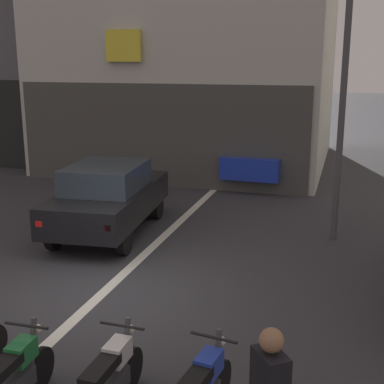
% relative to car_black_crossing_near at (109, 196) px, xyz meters
% --- Properties ---
extents(ground_plane, '(120.00, 120.00, 0.00)m').
position_rel_car_black_crossing_near_xyz_m(ground_plane, '(1.28, -3.04, -0.89)').
color(ground_plane, '#333338').
extents(lane_centre_line, '(0.20, 18.00, 0.01)m').
position_rel_car_black_crossing_near_xyz_m(lane_centre_line, '(1.28, 2.96, -0.88)').
color(lane_centre_line, silver).
rests_on(lane_centre_line, ground).
extents(car_black_crossing_near, '(2.13, 4.24, 1.64)m').
position_rel_car_black_crossing_near_xyz_m(car_black_crossing_near, '(0.00, 0.00, 0.00)').
color(car_black_crossing_near, black).
rests_on(car_black_crossing_near, ground).
extents(car_blue_down_street, '(1.90, 4.16, 1.64)m').
position_rel_car_black_crossing_near_xyz_m(car_blue_down_street, '(2.48, 6.45, 0.00)').
color(car_blue_down_street, black).
rests_on(car_blue_down_street, ground).
extents(street_lamp, '(0.36, 0.36, 7.34)m').
position_rel_car_black_crossing_near_xyz_m(street_lamp, '(4.99, 1.08, 3.54)').
color(street_lamp, '#47474C').
rests_on(street_lamp, ground).
extents(motorcycle_green_row_left_mid, '(0.55, 1.67, 0.98)m').
position_rel_car_black_crossing_near_xyz_m(motorcycle_green_row_left_mid, '(1.78, -6.23, -0.43)').
color(motorcycle_green_row_left_mid, black).
rests_on(motorcycle_green_row_left_mid, ground).
extents(motorcycle_white_row_centre, '(0.55, 1.67, 0.98)m').
position_rel_car_black_crossing_near_xyz_m(motorcycle_white_row_centre, '(2.82, -5.92, -0.43)').
color(motorcycle_white_row_centre, black).
rests_on(motorcycle_white_row_centre, ground).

